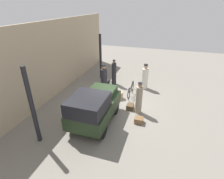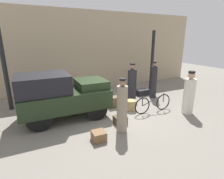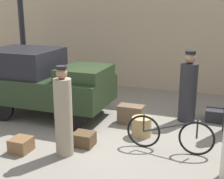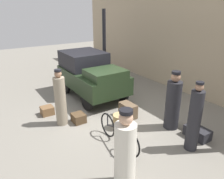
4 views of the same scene
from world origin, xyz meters
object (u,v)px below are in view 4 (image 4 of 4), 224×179
porter_standing_middle (194,119)px  trunk_umber_medium (79,118)px  truck (90,73)px  porter_carrying_trunk (125,153)px  porter_with_bicycle (60,100)px  suitcase_tan_flat (128,110)px  wicker_basket (120,121)px  suitcase_black_upright (197,133)px  bicycle (118,133)px  porter_lifting_near_truck (173,103)px  suitcase_small_leather (47,111)px

porter_standing_middle → trunk_umber_medium: porter_standing_middle is taller
truck → porter_standing_middle: (4.65, 0.46, -0.10)m
porter_carrying_trunk → porter_with_bicycle: size_ratio=0.98×
porter_with_bicycle → suitcase_tan_flat: size_ratio=2.85×
wicker_basket → porter_with_bicycle: (-1.20, -1.40, 0.61)m
porter_standing_middle → suitcase_black_upright: size_ratio=2.66×
bicycle → suitcase_black_upright: bicycle is taller
porter_with_bicycle → porter_carrying_trunk: bearing=2.7°
wicker_basket → porter_with_bicycle: size_ratio=0.25×
wicker_basket → porter_carrying_trunk: (1.93, -1.25, 0.57)m
truck → wicker_basket: 2.91m
bicycle → porter_with_bicycle: size_ratio=0.99×
suitcase_tan_flat → truck: bearing=-176.3°
porter_lifting_near_truck → bicycle: bearing=-93.8°
truck → porter_lifting_near_truck: size_ratio=1.79×
suitcase_black_upright → trunk_umber_medium: 3.59m
porter_lifting_near_truck → suitcase_small_leather: size_ratio=4.43×
suitcase_black_upright → wicker_basket: bearing=-137.4°
wicker_basket → suitcase_black_upright: size_ratio=0.64×
bicycle → porter_carrying_trunk: bearing=-29.6°
truck → bicycle: truck is taller
suitcase_black_upright → suitcase_small_leather: suitcase_black_upright is taller
wicker_basket → suitcase_tan_flat: size_ratio=0.71×
porter_carrying_trunk → trunk_umber_medium: bearing=173.5°
truck → suitcase_black_upright: 4.61m
porter_lifting_near_truck → porter_standing_middle: size_ratio=0.97×
truck → porter_with_bicycle: size_ratio=1.80×
bicycle → trunk_umber_medium: (-1.72, -0.36, -0.22)m
porter_with_bicycle → suitcase_black_upright: bearing=45.7°
porter_carrying_trunk → suitcase_black_upright: bearing=95.9°
truck → suitcase_black_upright: truck is taller
bicycle → porter_carrying_trunk: 1.46m
truck → wicker_basket: size_ratio=7.18×
porter_standing_middle → suitcase_small_leather: size_ratio=4.57×
suitcase_small_leather → bicycle: bearing=20.2°
porter_carrying_trunk → suitcase_small_leather: (-4.01, -0.34, -0.65)m
porter_lifting_near_truck → porter_standing_middle: 1.10m
porter_carrying_trunk → porter_standing_middle: (-0.05, 2.18, 0.07)m
porter_lifting_near_truck → suitcase_small_leather: porter_lifting_near_truck is taller
bicycle → suitcase_tan_flat: bearing=134.0°
porter_lifting_near_truck → wicker_basket: bearing=-122.5°
truck → bicycle: 3.69m
bicycle → trunk_umber_medium: size_ratio=4.14×
porter_carrying_trunk → suitcase_tan_flat: porter_carrying_trunk is taller
porter_lifting_near_truck → trunk_umber_medium: (-1.84, -2.23, -0.67)m
porter_with_bicycle → suitcase_black_upright: porter_with_bicycle is taller
porter_with_bicycle → porter_standing_middle: size_ratio=0.96×
porter_carrying_trunk → trunk_umber_medium: 3.02m
suitcase_black_upright → porter_standing_middle: bearing=-68.1°
bicycle → porter_standing_middle: 1.96m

